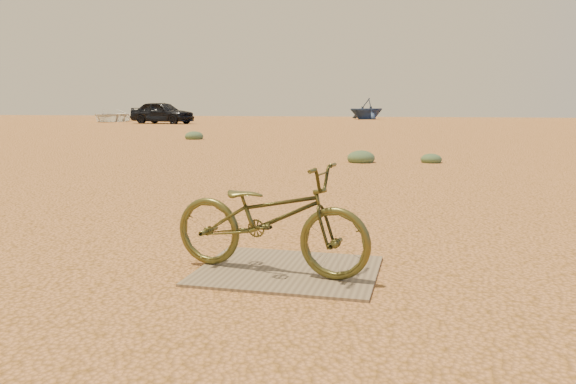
% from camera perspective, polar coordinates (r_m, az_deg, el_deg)
% --- Properties ---
extents(ground, '(120.00, 120.00, 0.00)m').
position_cam_1_polar(ground, '(4.90, 4.97, -6.49)').
color(ground, '#E19055').
rests_on(ground, ground).
extents(plywood_board, '(1.38, 1.12, 0.02)m').
position_cam_1_polar(plywood_board, '(4.44, -0.00, -7.97)').
color(plywood_board, '#7F6E51').
rests_on(plywood_board, ground).
extents(bicycle, '(1.67, 0.79, 0.84)m').
position_cam_1_polar(bicycle, '(4.28, -1.90, -2.63)').
color(bicycle, '#49481F').
rests_on(bicycle, plywood_board).
extents(car, '(4.85, 2.58, 1.57)m').
position_cam_1_polar(car, '(41.20, -12.66, 7.89)').
color(car, black).
rests_on(car, ground).
extents(boat_near_left, '(3.79, 5.04, 0.99)m').
position_cam_1_polar(boat_near_left, '(47.14, -17.53, 7.43)').
color(boat_near_left, white).
rests_on(boat_near_left, ground).
extents(boat_far_left, '(4.89, 4.89, 1.95)m').
position_cam_1_polar(boat_far_left, '(53.06, 7.98, 8.38)').
color(boat_far_left, navy).
rests_on(boat_far_left, ground).
extents(kale_a, '(0.63, 0.63, 0.35)m').
position_cam_1_polar(kale_a, '(12.98, 7.42, 3.02)').
color(kale_a, '#577651').
rests_on(kale_a, ground).
extents(kale_b, '(0.48, 0.48, 0.26)m').
position_cam_1_polar(kale_b, '(13.20, 14.33, 2.92)').
color(kale_b, '#577651').
rests_on(kale_b, ground).
extents(kale_c, '(0.71, 0.71, 0.39)m').
position_cam_1_polar(kale_c, '(21.94, -9.51, 5.31)').
color(kale_c, '#577651').
rests_on(kale_c, ground).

